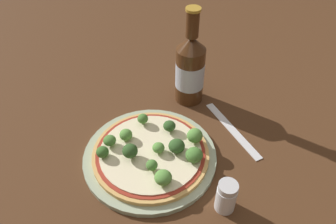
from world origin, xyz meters
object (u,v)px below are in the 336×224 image
at_px(beer_bottle, 190,69).
at_px(fork, 232,129).
at_px(pizza, 151,153).
at_px(pepper_shaker, 226,197).

relative_size(beer_bottle, fork, 1.23).
bearing_deg(beer_bottle, pizza, -151.41).
bearing_deg(beer_bottle, pepper_shaker, -118.29).
distance_m(beer_bottle, fork, 0.17).
bearing_deg(pizza, fork, -12.94).
relative_size(beer_bottle, pepper_shaker, 3.55).
bearing_deg(pepper_shaker, pizza, 103.03).
bearing_deg(fork, pizza, 87.70).
xyz_separation_m(pizza, pepper_shaker, (0.04, -0.18, 0.01)).
bearing_deg(pizza, pepper_shaker, -76.97).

